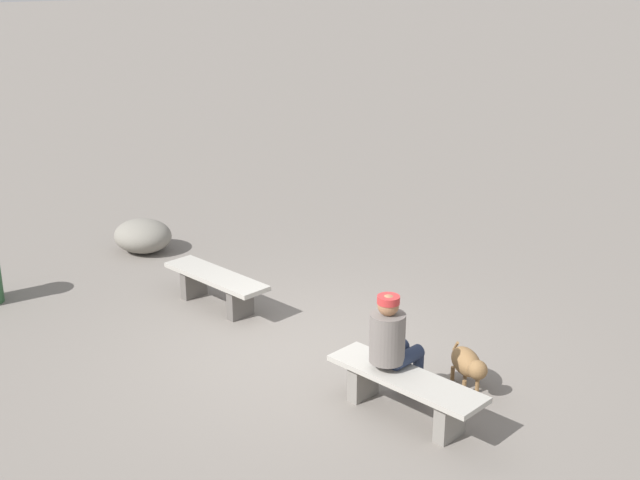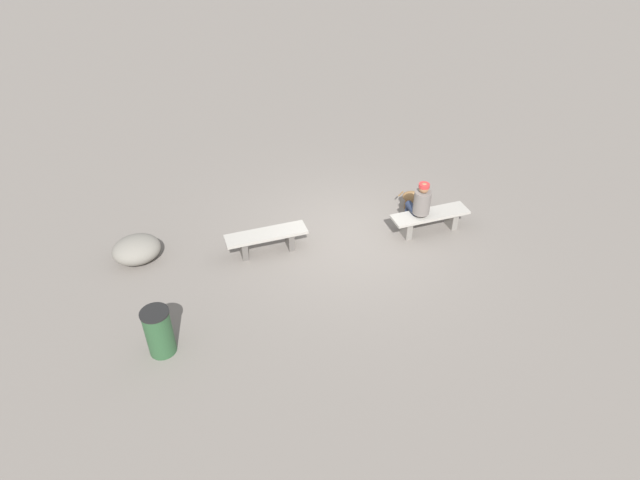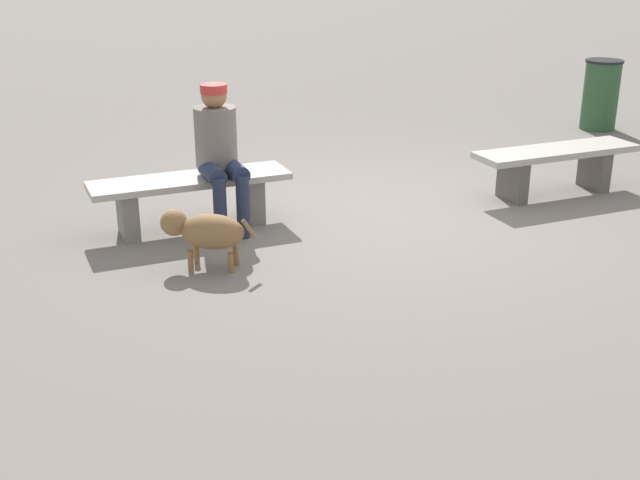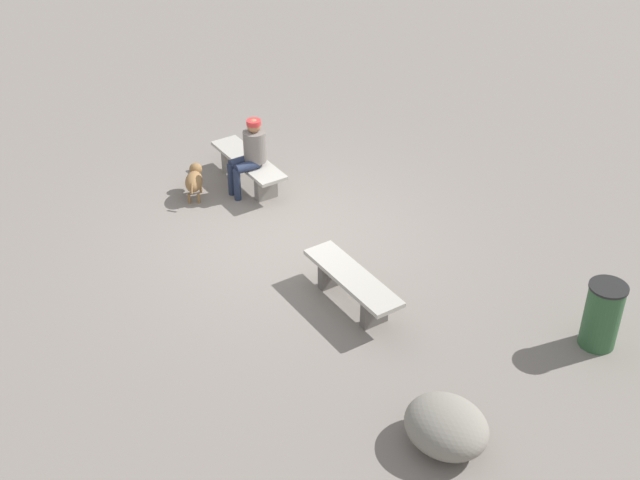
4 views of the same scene
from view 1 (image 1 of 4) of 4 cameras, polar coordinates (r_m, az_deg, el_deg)
The scene contains 6 objects.
ground at distance 9.35m, azimuth -0.90°, elevation -8.19°, with size 210.00×210.00×0.06m, color gray.
bench_left at distance 10.51m, azimuth -7.42°, elevation -3.07°, with size 1.69×0.58×0.46m.
bench_right at distance 8.01m, azimuth 6.08°, elevation -10.41°, with size 1.72×0.61×0.45m.
seated_person at distance 8.01m, azimuth 5.18°, elevation -7.14°, with size 0.38×0.63×1.23m.
dog at distance 8.60m, azimuth 10.50°, elevation -8.64°, with size 0.68×0.47×0.44m.
boulder at distance 12.79m, azimuth -12.51°, elevation 0.30°, with size 0.83×0.95×0.51m, color gray.
Camera 1 is at (6.43, -5.31, 4.21)m, focal length 44.93 mm.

